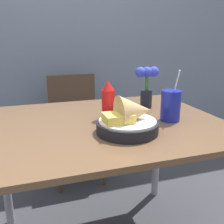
{
  "coord_description": "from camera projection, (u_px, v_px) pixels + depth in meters",
  "views": [
    {
      "loc": [
        -0.31,
        -1.09,
        1.15
      ],
      "look_at": [
        0.03,
        -0.05,
        0.82
      ],
      "focal_mm": 40.0,
      "sensor_mm": 36.0,
      "label": 1
    }
  ],
  "objects": [
    {
      "name": "dining_table",
      "position": [
        103.0,
        141.0,
        1.23
      ],
      "size": [
        1.15,
        0.89,
        0.76
      ],
      "color": "brown",
      "rests_on": "ground_plane"
    },
    {
      "name": "flower_vase",
      "position": [
        147.0,
        84.0,
        1.4
      ],
      "size": [
        0.14,
        0.07,
        0.23
      ],
      "color": "black",
      "rests_on": "dining_table"
    },
    {
      "name": "food_basket",
      "position": [
        130.0,
        119.0,
        1.05
      ],
      "size": [
        0.26,
        0.26,
        0.16
      ],
      "color": "black",
      "rests_on": "dining_table"
    },
    {
      "name": "drink_cup",
      "position": [
        171.0,
        107.0,
        1.2
      ],
      "size": [
        0.09,
        0.09,
        0.25
      ],
      "color": "#192399",
      "rests_on": "dining_table"
    },
    {
      "name": "chair_far_window",
      "position": [
        74.0,
        117.0,
        2.1
      ],
      "size": [
        0.4,
        0.4,
        0.86
      ],
      "color": "#473323",
      "rests_on": "ground_plane"
    },
    {
      "name": "ketchup_bottle",
      "position": [
        108.0,
        101.0,
        1.22
      ],
      "size": [
        0.06,
        0.06,
        0.19
      ],
      "color": "red",
      "rests_on": "dining_table"
    },
    {
      "name": "wall_window",
      "position": [
        63.0,
        20.0,
        2.21
      ],
      "size": [
        7.0,
        0.06,
        2.6
      ],
      "color": "slate",
      "rests_on": "ground_plane"
    }
  ]
}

